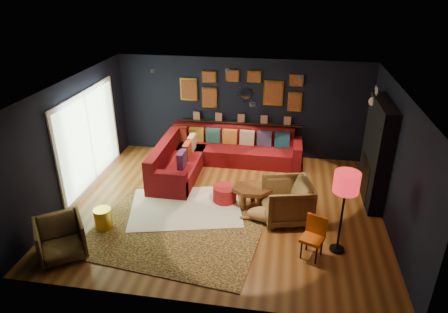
% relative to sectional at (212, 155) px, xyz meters
% --- Properties ---
extents(floor, '(6.50, 6.50, 0.00)m').
position_rel_sectional_xyz_m(floor, '(0.61, -1.81, -0.32)').
color(floor, '#935A28').
rests_on(floor, ground).
extents(room_walls, '(6.50, 6.50, 6.50)m').
position_rel_sectional_xyz_m(room_walls, '(0.61, -1.81, 1.27)').
color(room_walls, black).
rests_on(room_walls, ground).
extents(sectional, '(3.41, 2.69, 0.86)m').
position_rel_sectional_xyz_m(sectional, '(0.00, 0.00, 0.00)').
color(sectional, maroon).
rests_on(sectional, ground).
extents(ledge, '(3.20, 0.12, 0.04)m').
position_rel_sectional_xyz_m(ledge, '(0.61, 0.87, 0.60)').
color(ledge, black).
rests_on(ledge, room_walls).
extents(gallery_wall, '(3.15, 0.04, 1.02)m').
position_rel_sectional_xyz_m(gallery_wall, '(0.60, 0.91, 1.48)').
color(gallery_wall, gold).
rests_on(gallery_wall, room_walls).
extents(sunburst_mirror, '(0.47, 0.16, 0.47)m').
position_rel_sectional_xyz_m(sunburst_mirror, '(0.71, 0.91, 1.38)').
color(sunburst_mirror, silver).
rests_on(sunburst_mirror, room_walls).
extents(fireplace, '(0.31, 1.60, 2.20)m').
position_rel_sectional_xyz_m(fireplace, '(3.71, -0.91, 0.70)').
color(fireplace, black).
rests_on(fireplace, ground).
extents(deer_head, '(0.50, 0.28, 0.45)m').
position_rel_sectional_xyz_m(deer_head, '(3.75, -0.41, 1.73)').
color(deer_head, white).
rests_on(deer_head, fireplace).
extents(sliding_door, '(0.06, 2.80, 2.20)m').
position_rel_sectional_xyz_m(sliding_door, '(-2.60, -1.21, 0.78)').
color(sliding_door, white).
rests_on(sliding_door, ground).
extents(ceiling_spots, '(3.30, 2.50, 0.06)m').
position_rel_sectional_xyz_m(ceiling_spots, '(0.61, -1.01, 2.24)').
color(ceiling_spots, black).
rests_on(ceiling_spots, room_walls).
extents(shag_rug, '(2.62, 2.16, 0.03)m').
position_rel_sectional_xyz_m(shag_rug, '(-0.19, -2.01, -0.31)').
color(shag_rug, white).
rests_on(shag_rug, ground).
extents(leopard_rug, '(3.45, 2.65, 0.02)m').
position_rel_sectional_xyz_m(leopard_rug, '(-0.19, -2.97, -0.31)').
color(leopard_rug, tan).
rests_on(leopard_rug, ground).
extents(coffee_table, '(0.93, 0.73, 0.44)m').
position_rel_sectional_xyz_m(coffee_table, '(1.19, -1.72, 0.06)').
color(coffee_table, brown).
rests_on(coffee_table, shag_rug).
extents(pouf, '(0.51, 0.51, 0.33)m').
position_rel_sectional_xyz_m(pouf, '(0.58, -1.61, -0.12)').
color(pouf, '#A31B20').
rests_on(pouf, shag_rug).
extents(armchair_left, '(1.04, 1.03, 0.79)m').
position_rel_sectional_xyz_m(armchair_left, '(-1.94, -3.86, 0.07)').
color(armchair_left, '#A97E41').
rests_on(armchair_left, ground).
extents(armchair_right, '(1.03, 1.08, 0.93)m').
position_rel_sectional_xyz_m(armchair_right, '(1.90, -2.07, 0.14)').
color(armchair_right, '#A97E41').
rests_on(armchair_right, ground).
extents(gold_stool, '(0.34, 0.34, 0.42)m').
position_rel_sectional_xyz_m(gold_stool, '(-1.59, -2.96, -0.11)').
color(gold_stool, gold).
rests_on(gold_stool, ground).
extents(orange_chair, '(0.47, 0.47, 0.77)m').
position_rel_sectional_xyz_m(orange_chair, '(2.40, -3.12, 0.13)').
color(orange_chair, black).
rests_on(orange_chair, ground).
extents(floor_lamp, '(0.43, 0.43, 1.57)m').
position_rel_sectional_xyz_m(floor_lamp, '(2.85, -2.91, 1.00)').
color(floor_lamp, black).
rests_on(floor_lamp, ground).
extents(dog, '(1.31, 0.67, 0.41)m').
position_rel_sectional_xyz_m(dog, '(1.61, -2.22, -0.10)').
color(dog, '#B67E51').
rests_on(dog, leopard_rug).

